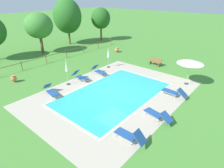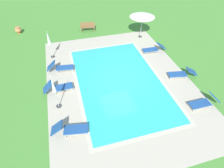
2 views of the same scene
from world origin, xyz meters
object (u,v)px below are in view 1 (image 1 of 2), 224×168
Objects in this scene: sun_lounger_north_end at (157,114)px; terracotta_urn_near_fence at (14,79)px; sun_lounger_north_near_steps at (173,92)px; wooden_bench_lawn_side at (155,61)px; sun_lounger_south_far at (80,77)px; tree_far_west at (101,18)px; terracotta_urn_by_tree at (117,50)px; tree_west_mid at (39,26)px; sun_lounger_north_mid at (130,135)px; patio_umbrella_open_foreground at (190,62)px; patio_umbrella_closed_row_west at (108,54)px; sun_lounger_north_far at (51,91)px; sun_lounger_south_near_corner at (99,71)px; patio_umbrella_closed_row_mid_west at (67,69)px; tree_east_mid at (67,16)px.

terracotta_urn_near_fence is at bearing 104.54° from sun_lounger_north_end.
sun_lounger_north_near_steps is 1.31× the size of wooden_bench_lawn_side.
sun_lounger_south_far is 17.50m from tree_far_west.
wooden_bench_lawn_side is at bearing -101.07° from terracotta_urn_by_tree.
terracotta_urn_by_tree is at bearing 58.61° from sun_lounger_north_near_steps.
tree_west_mid is at bearing 89.88° from sun_lounger_north_near_steps.
sun_lounger_north_mid is 13.00m from terracotta_urn_near_fence.
sun_lounger_north_mid is 0.90× the size of sun_lounger_north_end.
sun_lounger_north_mid is 18.06m from terracotta_urn_by_tree.
patio_umbrella_open_foreground reaches higher than sun_lounger_north_near_steps.
sun_lounger_south_far is 0.84× the size of patio_umbrella_closed_row_west.
sun_lounger_north_near_steps is 3.47m from patio_umbrella_open_foreground.
sun_lounger_north_near_steps is 0.37× the size of tree_west_mid.
wooden_bench_lawn_side is (12.31, 4.96, 0.08)m from sun_lounger_north_mid.
sun_lounger_north_far is at bearing -175.52° from patio_umbrella_closed_row_west.
sun_lounger_south_near_corner is (6.05, 8.17, -0.00)m from sun_lounger_north_mid.
patio_umbrella_open_foreground reaches higher than sun_lounger_north_mid.
terracotta_urn_near_fence is at bearing -162.87° from tree_far_west.
patio_umbrella_closed_row_west is (4.43, 0.23, 1.18)m from sun_lounger_south_far.
sun_lounger_north_far is 0.37× the size of tree_far_west.
sun_lounger_north_near_steps is 0.85× the size of patio_umbrella_open_foreground.
sun_lounger_south_far reaches higher than sun_lounger_north_end.
patio_umbrella_closed_row_west is 0.42× the size of tree_west_mid.
tree_far_west is (18.22, 5.62, 3.41)m from terracotta_urn_near_fence.
tree_far_west is at bearing 59.23° from terracotta_urn_by_tree.
sun_lounger_north_mid is at bearing -133.36° from patio_umbrella_closed_row_west.
terracotta_urn_near_fence is 10.34m from tree_west_mid.
sun_lounger_north_far is 2.53m from patio_umbrella_closed_row_mid_west.
patio_umbrella_closed_row_west is (8.25, 8.73, 1.18)m from sun_lounger_north_mid.
sun_lounger_north_end is 1.09× the size of sun_lounger_south_far.
patio_umbrella_open_foreground is 19.66m from tree_west_mid.
sun_lounger_north_near_steps is at bearing -100.99° from patio_umbrella_closed_row_west.
tree_west_mid is (-7.01, 7.81, 3.40)m from terracotta_urn_by_tree.
sun_lounger_south_far is 11.97m from tree_west_mid.
sun_lounger_south_far is 2.98× the size of terracotta_urn_by_tree.
sun_lounger_south_near_corner is 11.96m from tree_west_mid.
wooden_bench_lawn_side is (8.49, -3.53, 0.08)m from sun_lounger_south_far.
sun_lounger_south_far is 0.28× the size of tree_east_mid.
sun_lounger_south_far is (3.82, 8.50, -0.00)m from sun_lounger_north_mid.
patio_umbrella_closed_row_mid_west reaches higher than patio_umbrella_closed_row_west.
sun_lounger_north_end is at bearing -114.38° from tree_east_mid.
sun_lounger_north_end is 1.06× the size of sun_lounger_south_near_corner.
sun_lounger_south_far is 4.59m from patio_umbrella_closed_row_west.
sun_lounger_north_near_steps is at bearing -121.39° from terracotta_urn_by_tree.
patio_umbrella_closed_row_mid_west is at bearing 13.55° from sun_lounger_north_far.
sun_lounger_north_far is 1.04× the size of sun_lounger_south_far.
patio_umbrella_closed_row_west is at bearing 137.18° from wooden_bench_lawn_side.
patio_umbrella_closed_row_west is at bearing 79.01° from sun_lounger_north_near_steps.
sun_lounger_north_near_steps is 19.66m from tree_west_mid.
sun_lounger_north_near_steps is 8.70m from patio_umbrella_closed_row_west.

